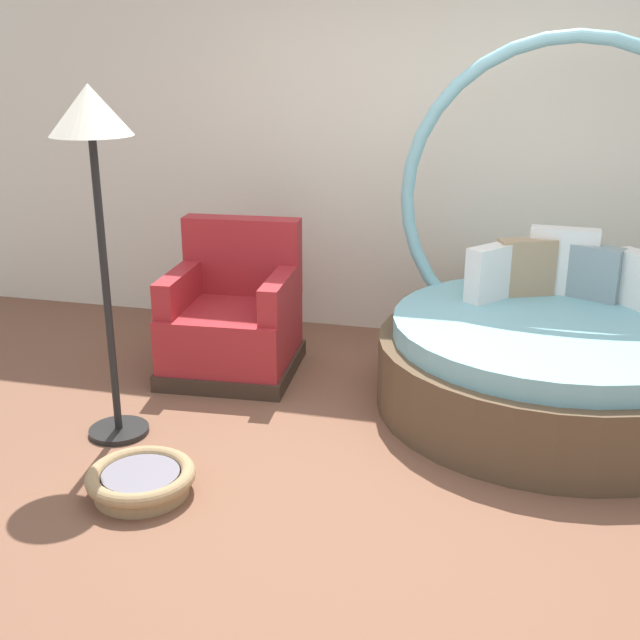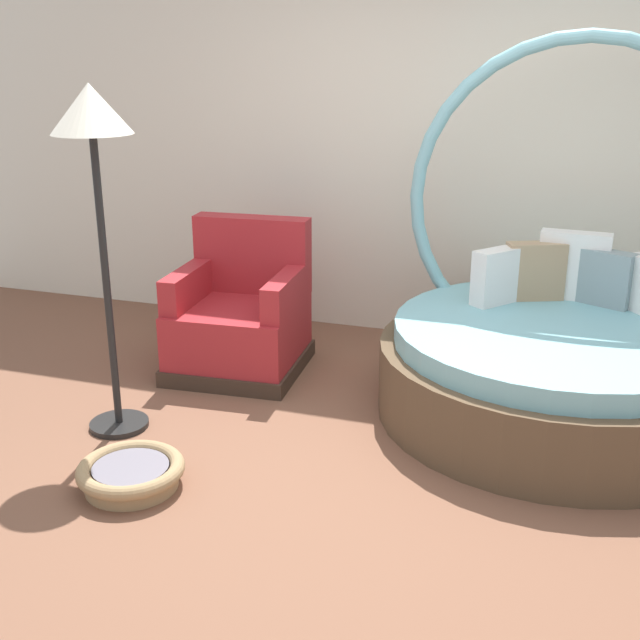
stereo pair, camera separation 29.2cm
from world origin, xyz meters
name	(u,v)px [view 1 (the left image)]	position (x,y,z in m)	size (l,w,h in m)	color
ground_plane	(365,472)	(0.00, 0.00, -0.01)	(8.00, 8.00, 0.02)	brown
back_wall	(430,123)	(0.00, 2.12, 1.48)	(8.00, 0.12, 2.97)	silver
round_daybed	(553,341)	(0.88, 1.05, 0.38)	(1.97, 1.97, 2.08)	brown
red_armchair	(233,321)	(-1.07, 1.06, 0.33)	(0.85, 0.85, 0.94)	#38281E
pet_basket	(141,480)	(-0.97, -0.47, 0.07)	(0.51, 0.51, 0.13)	#9E7F56
floor_lamp	(93,146)	(-1.37, 0.06, 1.53)	(0.40, 0.40, 1.82)	black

